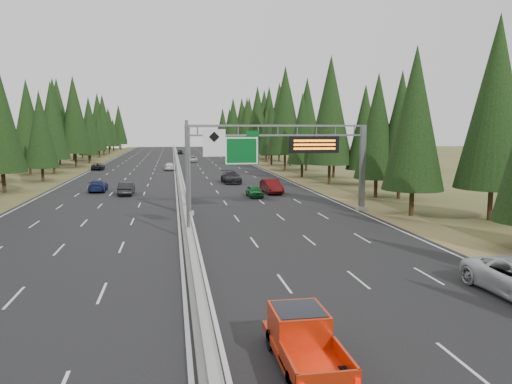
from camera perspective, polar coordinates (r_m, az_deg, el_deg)
road at (r=88.60m, az=-8.90°, el=2.27°), size 32.00×260.00×0.08m
shoulder_right at (r=90.57m, az=2.44°, el=2.45°), size 3.60×260.00×0.06m
shoulder_left at (r=90.18m, az=-20.29°, el=1.99°), size 3.60×260.00×0.06m
median_barrier at (r=88.57m, az=-8.91°, el=2.51°), size 0.70×260.00×0.85m
sign_gantry at (r=44.34m, az=3.35°, el=4.31°), size 16.75×0.98×7.80m
hov_sign_pole at (r=33.40m, az=-6.86°, el=2.40°), size 2.80×0.50×8.00m
tree_row_right at (r=90.36m, az=5.30°, el=8.35°), size 12.30×243.05×18.80m
tree_row_left at (r=90.74m, az=-23.45°, el=7.55°), size 11.51×243.55×18.73m
red_pickup at (r=16.54m, az=5.23°, el=-15.95°), size 1.79×5.01×1.63m
car_ahead_green at (r=54.91m, az=-0.18°, el=0.10°), size 1.63×3.81×1.28m
car_ahead_dkred at (r=58.05m, az=1.78°, el=0.66°), size 2.02×5.06×1.64m
car_ahead_dkgrey at (r=69.22m, az=-2.88°, el=1.71°), size 2.61×5.76×1.63m
car_ahead_white at (r=114.29m, az=-7.31°, el=3.75°), size 2.53×5.09×1.39m
car_ahead_far at (r=152.63m, az=-8.65°, el=4.56°), size 1.92×4.14×1.37m
car_onc_near at (r=58.52m, az=-14.59°, el=0.40°), size 1.64×4.45×1.46m
car_onc_blue at (r=62.62m, az=-17.59°, el=0.70°), size 2.11×4.90×1.41m
car_onc_white at (r=92.25m, az=-9.87°, el=2.91°), size 1.72×4.25×1.45m
car_onc_far at (r=96.40m, az=-17.62°, el=2.82°), size 2.37×4.76×1.30m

